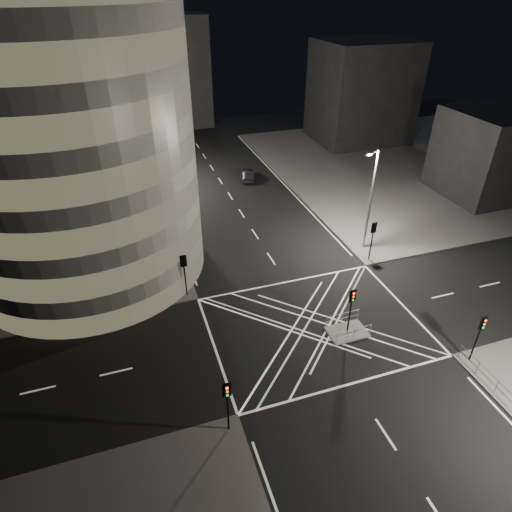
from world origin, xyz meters
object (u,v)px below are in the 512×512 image
object	(u,v)px
street_lamp_left_near	(164,213)
street_lamp_right_far	(371,198)
central_island	(347,332)
traffic_signal_nr	(480,331)
traffic_signal_fl	(184,268)
traffic_signal_nl	(227,398)
street_lamp_left_far	(143,148)
traffic_signal_island	(351,303)
traffic_signal_fr	(373,234)
sedan	(248,175)

from	to	relation	value
street_lamp_left_near	street_lamp_right_far	xyz separation A→B (m)	(18.87, -3.00, 0.00)
central_island	traffic_signal_nr	bearing A→B (deg)	-37.93
traffic_signal_fl	traffic_signal_nl	xyz separation A→B (m)	(0.00, -13.60, 0.00)
traffic_signal_nr	street_lamp_left_far	world-z (taller)	street_lamp_left_far
traffic_signal_fl	traffic_signal_island	world-z (taller)	same
central_island	traffic_signal_island	distance (m)	2.84
traffic_signal_fr	street_lamp_left_near	bearing A→B (deg)	164.08
central_island	traffic_signal_nl	world-z (taller)	traffic_signal_nl
street_lamp_left_far	traffic_signal_nl	bearing A→B (deg)	-89.01
traffic_signal_nl	traffic_signal_nr	world-z (taller)	same
traffic_signal_nl	traffic_signal_island	distance (m)	12.03
central_island	sedan	size ratio (longest dim) A/B	0.72
traffic_signal_fl	sedan	bearing A→B (deg)	61.06
street_lamp_right_far	street_lamp_left_far	bearing A→B (deg)	131.94
traffic_signal_nr	street_lamp_left_near	distance (m)	26.32
street_lamp_left_far	sedan	size ratio (longest dim) A/B	2.39
traffic_signal_nl	street_lamp_left_near	distance (m)	18.99
traffic_signal_island	street_lamp_left_near	xyz separation A→B (m)	(-11.44, 13.50, 2.63)
central_island	traffic_signal_fr	distance (m)	11.10
traffic_signal_nl	street_lamp_right_far	xyz separation A→B (m)	(18.24, 15.80, 2.63)
traffic_signal_nr	sedan	distance (m)	36.52
street_lamp_left_near	traffic_signal_fr	bearing A→B (deg)	-15.92
traffic_signal_nl	traffic_signal_nr	xyz separation A→B (m)	(17.60, 0.00, 0.00)
central_island	street_lamp_left_near	xyz separation A→B (m)	(-11.44, 13.50, 5.47)
traffic_signal_fl	street_lamp_left_near	size ratio (longest dim) A/B	0.40
traffic_signal_fr	traffic_signal_nl	bearing A→B (deg)	-142.31
traffic_signal_island	sedan	world-z (taller)	traffic_signal_island
traffic_signal_fl	traffic_signal_fr	world-z (taller)	same
traffic_signal_nr	street_lamp_right_far	bearing A→B (deg)	87.70
street_lamp_left_far	traffic_signal_nr	bearing A→B (deg)	-63.64
traffic_signal_nr	street_lamp_left_near	bearing A→B (deg)	134.13
street_lamp_right_far	central_island	bearing A→B (deg)	-125.30
central_island	street_lamp_left_near	distance (m)	18.52
traffic_signal_nr	traffic_signal_nl	bearing A→B (deg)	180.00
traffic_signal_fr	sedan	world-z (taller)	traffic_signal_fr
traffic_signal_fr	sedan	bearing A→B (deg)	102.95
street_lamp_left_near	central_island	bearing A→B (deg)	-49.73
traffic_signal_nl	traffic_signal_fr	bearing A→B (deg)	37.69
central_island	street_lamp_left_far	size ratio (longest dim) A/B	0.30
traffic_signal_fr	traffic_signal_nr	bearing A→B (deg)	-90.00
traffic_signal_fr	street_lamp_left_near	size ratio (longest dim) A/B	0.40
traffic_signal_fl	street_lamp_right_far	world-z (taller)	street_lamp_right_far
traffic_signal_nr	street_lamp_right_far	world-z (taller)	street_lamp_right_far
traffic_signal_fl	central_island	bearing A→B (deg)	-37.54
traffic_signal_nr	traffic_signal_fl	bearing A→B (deg)	142.31
traffic_signal_fl	sedan	world-z (taller)	traffic_signal_fl
traffic_signal_nl	traffic_signal_island	bearing A→B (deg)	26.14
traffic_signal_fr	street_lamp_left_near	world-z (taller)	street_lamp_left_near
traffic_signal_island	street_lamp_left_near	distance (m)	17.89
street_lamp_left_near	street_lamp_right_far	distance (m)	19.11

